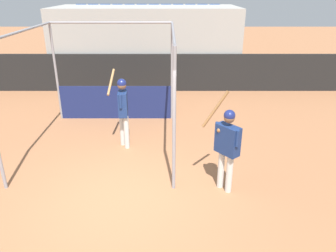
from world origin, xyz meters
TOP-DOWN VIEW (x-y plane):
  - ground_plane at (0.00, 0.00)m, footprint 60.00×60.00m
  - outfield_wall at (0.00, 7.33)m, footprint 24.00×0.12m
  - bleacher_section at (-0.00, 8.99)m, footprint 7.60×3.20m
  - batting_cage at (-0.72, 3.50)m, footprint 3.58×4.01m
  - player_batter at (-0.22, 2.35)m, footprint 0.50×0.86m
  - player_waiting at (2.07, 0.36)m, footprint 0.74×0.66m

SIDE VIEW (x-z plane):
  - ground_plane at x=0.00m, z-range 0.00..0.00m
  - outfield_wall at x=0.00m, z-range 0.00..1.47m
  - player_waiting at x=2.07m, z-range 0.05..2.08m
  - player_batter at x=-0.22m, z-range 0.14..2.07m
  - batting_cage at x=-0.72m, z-range -0.19..2.78m
  - bleacher_section at x=0.00m, z-range 0.00..3.14m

